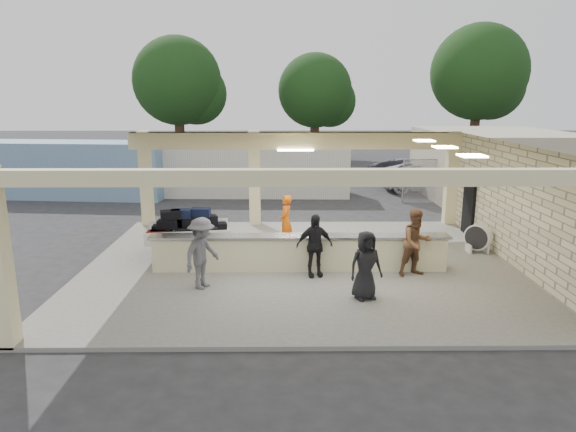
{
  "coord_description": "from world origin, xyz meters",
  "views": [
    {
      "loc": [
        -0.45,
        -13.98,
        4.77
      ],
      "look_at": [
        -0.3,
        1.0,
        1.27
      ],
      "focal_mm": 32.0,
      "sensor_mm": 36.0,
      "label": 1
    }
  ],
  "objects_px": {
    "baggage_counter": "(300,252)",
    "passenger_b": "(314,245)",
    "drum_fan": "(478,237)",
    "passenger_d": "(366,265)",
    "car_dark": "(406,172)",
    "passenger_a": "(416,243)",
    "passenger_c": "(202,253)",
    "luggage_cart": "(187,230)",
    "car_white_b": "(542,174)",
    "container_blue": "(61,169)",
    "baggage_handler": "(286,221)",
    "container_white": "(235,171)",
    "car_white_a": "(434,176)"
  },
  "relations": [
    {
      "from": "luggage_cart",
      "to": "container_blue",
      "type": "bearing_deg",
      "value": 119.59
    },
    {
      "from": "luggage_cart",
      "to": "passenger_a",
      "type": "distance_m",
      "value": 6.67
    },
    {
      "from": "luggage_cart",
      "to": "drum_fan",
      "type": "xyz_separation_m",
      "value": [
        8.84,
        0.18,
        -0.32
      ]
    },
    {
      "from": "passenger_b",
      "to": "car_dark",
      "type": "bearing_deg",
      "value": 55.87
    },
    {
      "from": "drum_fan",
      "to": "passenger_a",
      "type": "distance_m",
      "value": 3.21
    },
    {
      "from": "drum_fan",
      "to": "container_white",
      "type": "distance_m",
      "value": 13.03
    },
    {
      "from": "passenger_a",
      "to": "passenger_c",
      "type": "height_order",
      "value": "passenger_a"
    },
    {
      "from": "passenger_d",
      "to": "car_dark",
      "type": "xyz_separation_m",
      "value": [
        4.89,
        16.82,
        -0.25
      ]
    },
    {
      "from": "baggage_counter",
      "to": "drum_fan",
      "type": "xyz_separation_m",
      "value": [
        5.5,
        1.54,
        -0.01
      ]
    },
    {
      "from": "drum_fan",
      "to": "passenger_b",
      "type": "xyz_separation_m",
      "value": [
        -5.13,
        -2.07,
        0.37
      ]
    },
    {
      "from": "car_white_a",
      "to": "car_dark",
      "type": "bearing_deg",
      "value": 26.79
    },
    {
      "from": "car_white_a",
      "to": "car_white_b",
      "type": "xyz_separation_m",
      "value": [
        6.14,
        1.09,
        -0.06
      ]
    },
    {
      "from": "passenger_a",
      "to": "luggage_cart",
      "type": "bearing_deg",
      "value": 146.05
    },
    {
      "from": "drum_fan",
      "to": "passenger_d",
      "type": "height_order",
      "value": "passenger_d"
    },
    {
      "from": "passenger_b",
      "to": "passenger_d",
      "type": "height_order",
      "value": "passenger_b"
    },
    {
      "from": "passenger_a",
      "to": "container_blue",
      "type": "relative_size",
      "value": 0.18
    },
    {
      "from": "drum_fan",
      "to": "passenger_b",
      "type": "relative_size",
      "value": 0.52
    },
    {
      "from": "car_white_b",
      "to": "container_blue",
      "type": "distance_m",
      "value": 24.8
    },
    {
      "from": "luggage_cart",
      "to": "passenger_b",
      "type": "relative_size",
      "value": 1.56
    },
    {
      "from": "baggage_counter",
      "to": "passenger_b",
      "type": "relative_size",
      "value": 4.86
    },
    {
      "from": "baggage_counter",
      "to": "drum_fan",
      "type": "relative_size",
      "value": 9.27
    },
    {
      "from": "baggage_handler",
      "to": "container_white",
      "type": "relative_size",
      "value": 0.15
    },
    {
      "from": "drum_fan",
      "to": "car_dark",
      "type": "xyz_separation_m",
      "value": [
        0.87,
        13.19,
        0.1
      ]
    },
    {
      "from": "baggage_handler",
      "to": "passenger_b",
      "type": "distance_m",
      "value": 2.8
    },
    {
      "from": "passenger_a",
      "to": "passenger_c",
      "type": "relative_size",
      "value": 1.01
    },
    {
      "from": "car_white_b",
      "to": "car_dark",
      "type": "relative_size",
      "value": 1.1
    },
    {
      "from": "container_blue",
      "to": "luggage_cart",
      "type": "bearing_deg",
      "value": -46.08
    },
    {
      "from": "passenger_d",
      "to": "car_white_a",
      "type": "bearing_deg",
      "value": 50.92
    },
    {
      "from": "passenger_a",
      "to": "car_dark",
      "type": "height_order",
      "value": "passenger_a"
    },
    {
      "from": "passenger_a",
      "to": "car_white_a",
      "type": "xyz_separation_m",
      "value": [
        4.29,
        13.11,
        -0.26
      ]
    },
    {
      "from": "baggage_counter",
      "to": "luggage_cart",
      "type": "distance_m",
      "value": 3.61
    },
    {
      "from": "baggage_counter",
      "to": "passenger_c",
      "type": "xyz_separation_m",
      "value": [
        -2.46,
        -1.35,
        0.41
      ]
    },
    {
      "from": "passenger_d",
      "to": "car_white_b",
      "type": "distance_m",
      "value": 19.84
    },
    {
      "from": "container_white",
      "to": "baggage_handler",
      "type": "bearing_deg",
      "value": -73.93
    },
    {
      "from": "car_white_b",
      "to": "container_white",
      "type": "bearing_deg",
      "value": 94.24
    },
    {
      "from": "car_white_a",
      "to": "container_blue",
      "type": "relative_size",
      "value": 0.51
    },
    {
      "from": "baggage_handler",
      "to": "passenger_d",
      "type": "xyz_separation_m",
      "value": [
        1.85,
        -4.25,
        -0.02
      ]
    },
    {
      "from": "baggage_handler",
      "to": "car_white_b",
      "type": "height_order",
      "value": "baggage_handler"
    },
    {
      "from": "container_blue",
      "to": "passenger_d",
      "type": "bearing_deg",
      "value": -40.96
    },
    {
      "from": "luggage_cart",
      "to": "car_white_b",
      "type": "relative_size",
      "value": 0.6
    },
    {
      "from": "container_blue",
      "to": "drum_fan",
      "type": "bearing_deg",
      "value": -24.68
    },
    {
      "from": "baggage_handler",
      "to": "container_white",
      "type": "distance_m",
      "value": 9.71
    },
    {
      "from": "baggage_handler",
      "to": "car_dark",
      "type": "height_order",
      "value": "baggage_handler"
    },
    {
      "from": "luggage_cart",
      "to": "container_white",
      "type": "distance_m",
      "value": 10.22
    },
    {
      "from": "drum_fan",
      "to": "car_white_b",
      "type": "distance_m",
      "value": 14.55
    },
    {
      "from": "luggage_cart",
      "to": "drum_fan",
      "type": "height_order",
      "value": "luggage_cart"
    },
    {
      "from": "car_dark",
      "to": "car_white_b",
      "type": "bearing_deg",
      "value": -71.66
    },
    {
      "from": "car_white_b",
      "to": "container_blue",
      "type": "relative_size",
      "value": 0.43
    },
    {
      "from": "luggage_cart",
      "to": "passenger_c",
      "type": "relative_size",
      "value": 1.46
    },
    {
      "from": "passenger_c",
      "to": "passenger_b",
      "type": "bearing_deg",
      "value": -43.8
    }
  ]
}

